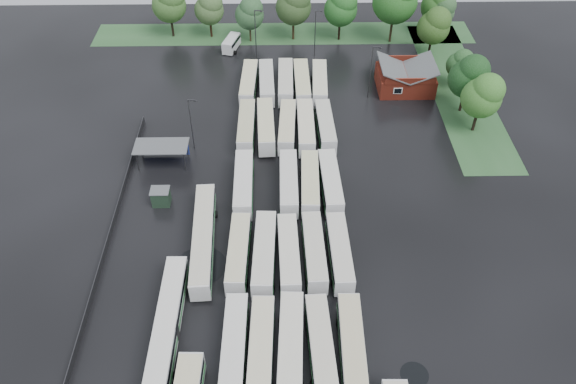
{
  "coord_description": "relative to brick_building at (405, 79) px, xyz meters",
  "views": [
    {
      "loc": [
        0.96,
        -46.32,
        56.1
      ],
      "look_at": [
        2.0,
        12.0,
        2.5
      ],
      "focal_mm": 35.0,
      "sensor_mm": 36.0,
      "label": 1
    }
  ],
  "objects": [
    {
      "name": "tree_north_4",
      "position": [
        -10.28,
        19.11,
        5.33
      ],
      "size": [
        6.75,
        6.75,
        11.18
      ],
      "color": "black",
      "rests_on": "ground"
    },
    {
      "name": "bus_r5c0",
      "position": [
        -28.56,
        -0.84,
        0.03
      ],
      "size": [
        3.09,
        12.44,
        3.44
      ],
      "rotation": [
        0.0,
        0.0,
        -0.04
      ],
      "color": "silver",
      "rests_on": "ground"
    },
    {
      "name": "bus_r3c2",
      "position": [
        -21.86,
        -28.15,
        0.01
      ],
      "size": [
        2.64,
        12.24,
        3.4
      ],
      "rotation": [
        0.0,
        0.0,
        -0.0
      ],
      "color": "silver",
      "rests_on": "ground"
    },
    {
      "name": "grass_strip_north",
      "position": [
        -22.0,
        22.03,
        -1.86
      ],
      "size": [
        80.0,
        10.0,
        0.01
      ],
      "primitive_type": "cube",
      "color": "#295329",
      "rests_on": "ground"
    },
    {
      "name": "tree_north_2",
      "position": [
        -28.78,
        18.77,
        4.38
      ],
      "size": [
        5.86,
        5.86,
        9.71
      ],
      "color": "#372A1A",
      "rests_on": "ground"
    },
    {
      "name": "tree_east_3",
      "position": [
        7.07,
        11.6,
        4.86
      ],
      "size": [
        6.31,
        6.31,
        10.45
      ],
      "color": "black",
      "rests_on": "ground"
    },
    {
      "name": "bus_r2c4",
      "position": [
        -15.59,
        -41.59,
        -0.04
      ],
      "size": [
        2.84,
        11.98,
        3.32
      ],
      "rotation": [
        0.0,
        0.0,
        0.03
      ],
      "color": "silver",
      "rests_on": "ground"
    },
    {
      "name": "bus_r4c2",
      "position": [
        -21.84,
        -14.23,
        -0.01
      ],
      "size": [
        3.18,
        12.21,
        3.37
      ],
      "rotation": [
        0.0,
        0.0,
        -0.05
      ],
      "color": "silver",
      "rests_on": "ground"
    },
    {
      "name": "wash_shed",
      "position": [
        -41.2,
        -20.74,
        1.12
      ],
      "size": [
        8.2,
        4.2,
        3.58
      ],
      "color": "#2D2D30",
      "rests_on": "ground"
    },
    {
      "name": "bus_r2c2",
      "position": [
        -22.09,
        -41.81,
        -0.03
      ],
      "size": [
        2.89,
        12.07,
        3.34
      ],
      "rotation": [
        0.0,
        0.0,
        0.03
      ],
      "color": "silver",
      "rests_on": "ground"
    },
    {
      "name": "bus_r1c0",
      "position": [
        -28.34,
        -54.86,
        -0.03
      ],
      "size": [
        2.72,
        12.04,
        3.34
      ],
      "rotation": [
        0.0,
        0.0,
        -0.01
      ],
      "color": "silver",
      "rests_on": "ground"
    },
    {
      "name": "bus_r5c3",
      "position": [
        -18.95,
        -0.98,
        0.05
      ],
      "size": [
        2.83,
        12.58,
        3.49
      ],
      "rotation": [
        0.0,
        0.0,
        0.01
      ],
      "color": "silver",
      "rests_on": "ground"
    },
    {
      "name": "bus_r2c3",
      "position": [
        -18.82,
        -41.38,
        -0.04
      ],
      "size": [
        2.87,
        11.99,
        3.32
      ],
      "rotation": [
        0.0,
        0.0,
        0.03
      ],
      "color": "silver",
      "rests_on": "ground"
    },
    {
      "name": "minibus",
      "position": [
        -32.68,
        15.33,
        -0.48
      ],
      "size": [
        3.61,
        6.09,
        2.5
      ],
      "rotation": [
        0.0,
        0.0,
        -0.28
      ],
      "color": "silver",
      "rests_on": "ground"
    },
    {
      "name": "bus_r5c1",
      "position": [
        -25.34,
        -0.62,
        -0.0
      ],
      "size": [
        2.98,
        12.25,
        3.39
      ],
      "rotation": [
        0.0,
        0.0,
        0.03
      ],
      "color": "silver",
      "rests_on": "ground"
    },
    {
      "name": "grass_strip_east",
      "position": [
        10.0,
        0.03,
        -1.86
      ],
      "size": [
        10.0,
        50.0,
        0.01
      ],
      "primitive_type": "cube",
      "color": "#295329",
      "rests_on": "ground"
    },
    {
      "name": "tree_east_0",
      "position": [
        9.56,
        -13.33,
        5.09
      ],
      "size": [
        6.54,
        6.54,
        10.82
      ],
      "color": "black",
      "rests_on": "ground"
    },
    {
      "name": "puddle_4",
      "position": [
        -8.66,
        -57.77,
        -1.86
      ],
      "size": [
        3.16,
        3.16,
        0.01
      ],
      "primitive_type": "cylinder",
      "color": "black",
      "rests_on": "ground"
    },
    {
      "name": "bus_r5c2",
      "position": [
        -21.9,
        -0.63,
        0.05
      ],
      "size": [
        2.84,
        12.54,
        3.48
      ],
      "rotation": [
        0.0,
        0.0,
        -0.01
      ],
      "color": "silver",
      "rests_on": "ground"
    },
    {
      "name": "lamp_post_back_w",
      "position": [
        -27.35,
        10.71,
        4.22
      ],
      "size": [
        1.62,
        0.31,
        10.49
      ],
      "color": "#2D2D30",
      "rests_on": "ground"
    },
    {
      "name": "west_fence",
      "position": [
        -46.2,
        -34.77,
        -1.27
      ],
      "size": [
        0.1,
        50.0,
        1.2
      ],
      "primitive_type": "cube",
      "color": "#2D2D30",
      "rests_on": "ground"
    },
    {
      "name": "bus_r3c0",
      "position": [
        -28.4,
        -28.27,
        0.04
      ],
      "size": [
        2.82,
        12.49,
        3.47
      ],
      "rotation": [
        0.0,
        0.0,
        0.01
      ],
      "color": "silver",
      "rests_on": "ground"
    },
    {
      "name": "puddle_2",
      "position": [
        -33.51,
        -41.99,
        -1.86
      ],
      "size": [
        6.72,
        6.72,
        0.01
      ],
      "primitive_type": "cylinder",
      "color": "black",
      "rests_on": "ground"
    },
    {
      "name": "tree_north_1",
      "position": [
        -37.09,
        20.9,
        4.56
      ],
      "size": [
        6.04,
        6.04,
        10.0
      ],
      "color": "black",
      "rests_on": "ground"
    },
    {
      "name": "tree_north_0",
      "position": [
        -45.18,
        21.24,
        5.58
      ],
      "size": [
        6.99,
        6.99,
        11.57
      ],
      "color": "black",
      "rests_on": "ground"
    },
    {
      "name": "tree_east_2",
      "position": [
        9.6,
        0.24,
        3.08
      ],
      "size": [
        4.66,
        4.65,
        7.7
      ],
      "color": "#312210",
      "rests_on": "ground"
    },
    {
      "name": "tree_east_4",
      "position": [
        10.02,
        19.19,
        4.51
      ],
      "size": [
        5.99,
        5.99,
        9.92
      ],
      "color": "#322218",
      "rests_on": "ground"
    },
    {
      "name": "lamp_post_ne",
      "position": [
        -6.91,
        -2.89,
        3.96
      ],
      "size": [
        1.55,
        0.3,
        10.04
      ],
      "color": "#2D2D30",
      "rests_on": "ground"
    },
    {
      "name": "artic_bus_west_b",
      "position": [
        -33.26,
        -38.88,
        0.01
      ],
      "size": [
        3.4,
        18.3,
        3.38
      ],
      "rotation": [
        0.0,
        0.0,
        0.05
      ],
      "color": "silver",
      "rests_on": "ground"
    },
    {
      "name": "ground",
      "position": [
        -24.0,
        -42.77,
        -1.87
      ],
      "size": [
        160.0,
        160.0,
        0.0
      ],
      "primitive_type": "plane",
      "color": "black",
      "rests_on": "ground"
    },
    {
      "name": "tree_north_3",
      "position": [
        -19.81,
        19.46,
        5.84
      ],
      "size": [
        7.24,
        7.24,
        11.98
      ],
      "color": "#342516",
      "rests_on": "ground"
    },
    {
      "name": "bus_r1c2",
      "position": [
        -22.14,
        -55.14,
        0.06
      ],
      "size": [
        3.25,
        12.67,
        3.5
      ],
      "rotation": [
        0.0,
        0.0,
        -0.05
      ],
      "color": "silver",
      "rests_on": "ground"
    },
    {
      "name": "bus_r4c1",
      "position": [
        -25.33,
        -14.13,
        0.05
      ],
      "size": [
        3.14,
        12.64,
        3.49
      ],
      "rotation": [
        0.0,
        0.0,
        0.04
      ],
      "color": "silver",
      "rests_on": "ground"
    },
    {
      "name": "bus_r4c3",
      "position": [
        -18.81,
        -14.54,
        0.06
      ],
      "size": [
        2.74,
        12.58,
        3.5
      ],
      "rotation": [
        0.0,
        0.0,
        -0.01
      ],
      "color": "silver",
      "rests_on": "ground"
    },
    {
      "name": "puddle_3",
      "position": [
        -20.09,
        -45.5,
        -1.86
      ],
      "size": [
        4.68,
        4.68,
        0.01
      ],
      "primitive_type": "cylinder",
      "color": "black",
      "rests_on": "ground"
    },
    {
      "name": "bus_r4c4",
      "position": [
        -15.58,
        -14.16,
        -0.05
      ],
      "size": [
        2.95,
        11.97,
        3.31
      ],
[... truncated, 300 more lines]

